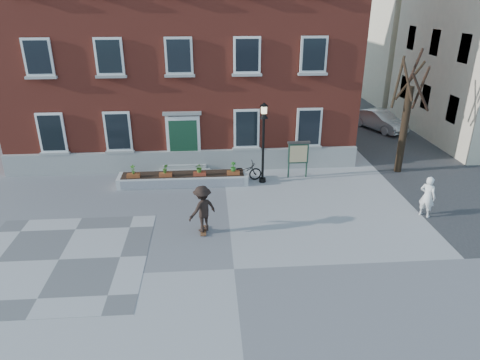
{
  "coord_description": "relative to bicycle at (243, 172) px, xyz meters",
  "views": [
    {
      "loc": [
        -0.69,
        -11.88,
        8.37
      ],
      "look_at": [
        0.5,
        4.0,
        1.5
      ],
      "focal_mm": 32.0,
      "sensor_mm": 36.0,
      "label": 1
    }
  ],
  "objects": [
    {
      "name": "notice_board",
      "position": [
        2.73,
        0.27,
        0.78
      ],
      "size": [
        1.1,
        0.16,
        1.87
      ],
      "color": "#183124",
      "rests_on": "ground"
    },
    {
      "name": "side_street",
      "position": [
        17.08,
        12.41,
        6.54
      ],
      "size": [
        15.2,
        36.0,
        14.5
      ],
      "color": "#3A3A3C",
      "rests_on": "ground"
    },
    {
      "name": "ground",
      "position": [
        -0.92,
        -7.37,
        -0.48
      ],
      "size": [
        100.0,
        100.0,
        0.0
      ],
      "primitive_type": "plane",
      "color": "gray",
      "rests_on": "ground"
    },
    {
      "name": "brick_building",
      "position": [
        -2.92,
        6.61,
        5.82
      ],
      "size": [
        18.4,
        10.85,
        12.6
      ],
      "color": "#983829",
      "rests_on": "ground"
    },
    {
      "name": "parked_car",
      "position": [
        9.91,
        8.02,
        0.18
      ],
      "size": [
        2.87,
        4.22,
        1.32
      ],
      "primitive_type": "imported",
      "rotation": [
        0.0,
        0.0,
        0.41
      ],
      "color": "silver",
      "rests_on": "ground"
    },
    {
      "name": "bystander",
      "position": [
        7.16,
        -4.2,
        0.4
      ],
      "size": [
        0.73,
        0.76,
        1.75
      ],
      "primitive_type": "imported",
      "rotation": [
        0.0,
        0.0,
        2.26
      ],
      "color": "white",
      "rests_on": "ground"
    },
    {
      "name": "checker_patch",
      "position": [
        -6.92,
        -6.37,
        -0.47
      ],
      "size": [
        6.0,
        6.0,
        0.01
      ],
      "primitive_type": "cube",
      "color": "#565658",
      "rests_on": "ground"
    },
    {
      "name": "planter_assembly",
      "position": [
        -2.9,
        -0.19,
        -0.17
      ],
      "size": [
        6.2,
        1.12,
        1.15
      ],
      "color": "silver",
      "rests_on": "ground"
    },
    {
      "name": "bare_tree",
      "position": [
        8.09,
        0.64,
        2.31
      ],
      "size": [
        1.83,
        1.83,
        6.16
      ],
      "color": "black",
      "rests_on": "ground"
    },
    {
      "name": "lamp_post",
      "position": [
        0.92,
        -0.21,
        2.06
      ],
      "size": [
        0.4,
        0.4,
        3.93
      ],
      "color": "black",
      "rests_on": "ground"
    },
    {
      "name": "skateboarder",
      "position": [
        -1.94,
        -4.84,
        0.52
      ],
      "size": [
        1.36,
        1.27,
        1.92
      ],
      "color": "brown",
      "rests_on": "ground"
    },
    {
      "name": "bicycle",
      "position": [
        0.0,
        0.0,
        0.0
      ],
      "size": [
        1.9,
        0.92,
        0.96
      ],
      "primitive_type": "imported",
      "rotation": [
        0.0,
        0.0,
        1.73
      ],
      "color": "black",
      "rests_on": "ground"
    }
  ]
}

